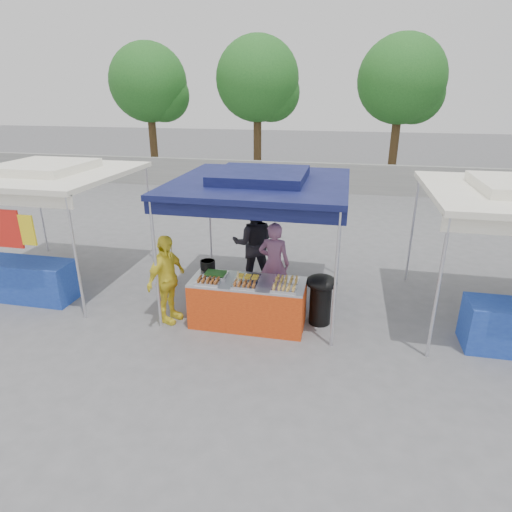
% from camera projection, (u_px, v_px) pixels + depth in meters
% --- Properties ---
extents(ground_plane, '(80.00, 80.00, 0.00)m').
position_uv_depth(ground_plane, '(249.00, 321.00, 7.81)').
color(ground_plane, slate).
extents(back_wall, '(40.00, 0.25, 1.20)m').
position_uv_depth(back_wall, '(308.00, 177.00, 17.63)').
color(back_wall, gray).
rests_on(back_wall, ground_plane).
extents(main_canopy, '(3.20, 3.20, 2.57)m').
position_uv_depth(main_canopy, '(260.00, 182.00, 7.84)').
color(main_canopy, silver).
rests_on(main_canopy, ground_plane).
extents(neighbor_stall_left, '(3.20, 3.20, 2.57)m').
position_uv_depth(neighbor_stall_left, '(38.00, 214.00, 8.63)').
color(neighbor_stall_left, silver).
rests_on(neighbor_stall_left, ground_plane).
extents(tree_0, '(3.56, 3.51, 6.03)m').
position_uv_depth(tree_0, '(152.00, 86.00, 19.59)').
color(tree_0, '#49331C').
rests_on(tree_0, ground_plane).
extents(tree_1, '(3.65, 3.61, 6.21)m').
position_uv_depth(tree_1, '(261.00, 83.00, 18.64)').
color(tree_1, '#49331C').
rests_on(tree_1, ground_plane).
extents(tree_2, '(3.62, 3.58, 6.16)m').
position_uv_depth(tree_2, '(405.00, 83.00, 17.65)').
color(tree_2, '#49331C').
rests_on(tree_2, ground_plane).
extents(vendor_table, '(2.00, 0.80, 0.85)m').
position_uv_depth(vendor_table, '(248.00, 303.00, 7.57)').
color(vendor_table, '#D94113').
rests_on(vendor_table, ground_plane).
extents(food_tray_fl, '(0.42, 0.30, 0.07)m').
position_uv_depth(food_tray_fl, '(208.00, 281.00, 7.32)').
color(food_tray_fl, silver).
rests_on(food_tray_fl, vendor_table).
extents(food_tray_fm, '(0.42, 0.30, 0.07)m').
position_uv_depth(food_tray_fm, '(244.00, 285.00, 7.18)').
color(food_tray_fm, silver).
rests_on(food_tray_fm, vendor_table).
extents(food_tray_fr, '(0.42, 0.30, 0.07)m').
position_uv_depth(food_tray_fr, '(284.00, 288.00, 7.05)').
color(food_tray_fr, silver).
rests_on(food_tray_fr, vendor_table).
extents(food_tray_bl, '(0.42, 0.30, 0.07)m').
position_uv_depth(food_tray_bl, '(216.00, 274.00, 7.60)').
color(food_tray_bl, silver).
rests_on(food_tray_bl, vendor_table).
extents(food_tray_bm, '(0.42, 0.30, 0.07)m').
position_uv_depth(food_tray_bm, '(248.00, 277.00, 7.47)').
color(food_tray_bm, silver).
rests_on(food_tray_bm, vendor_table).
extents(food_tray_br, '(0.42, 0.30, 0.07)m').
position_uv_depth(food_tray_br, '(287.00, 280.00, 7.36)').
color(food_tray_br, silver).
rests_on(food_tray_br, vendor_table).
extents(cooking_pot, '(0.27, 0.27, 0.16)m').
position_uv_depth(cooking_pot, '(208.00, 265.00, 7.89)').
color(cooking_pot, black).
rests_on(cooking_pot, vendor_table).
extents(skewer_cup, '(0.07, 0.07, 0.09)m').
position_uv_depth(skewer_cup, '(238.00, 284.00, 7.20)').
color(skewer_cup, silver).
rests_on(skewer_cup, vendor_table).
extents(wok_burner, '(0.55, 0.55, 0.93)m').
position_uv_depth(wok_burner, '(321.00, 295.00, 7.57)').
color(wok_burner, black).
rests_on(wok_burner, ground_plane).
extents(crate_left, '(0.47, 0.33, 0.28)m').
position_uv_depth(crate_left, '(232.00, 301.00, 8.26)').
color(crate_left, '#1630B6').
rests_on(crate_left, ground_plane).
extents(crate_right, '(0.52, 0.37, 0.31)m').
position_uv_depth(crate_right, '(272.00, 299.00, 8.29)').
color(crate_right, '#1630B6').
rests_on(crate_right, ground_plane).
extents(crate_stacked, '(0.49, 0.34, 0.29)m').
position_uv_depth(crate_stacked, '(272.00, 285.00, 8.18)').
color(crate_stacked, '#1630B6').
rests_on(crate_stacked, crate_right).
extents(vendor_woman, '(0.62, 0.42, 1.66)m').
position_uv_depth(vendor_woman, '(274.00, 264.00, 8.20)').
color(vendor_woman, '#9A6289').
rests_on(vendor_woman, ground_plane).
extents(helper_man, '(1.03, 0.88, 1.85)m').
position_uv_depth(helper_man, '(253.00, 243.00, 9.03)').
color(helper_man, black).
rests_on(helper_man, ground_plane).
extents(customer_person, '(0.64, 1.03, 1.63)m').
position_uv_depth(customer_person, '(167.00, 280.00, 7.55)').
color(customer_person, yellow).
rests_on(customer_person, ground_plane).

